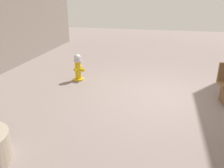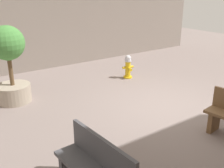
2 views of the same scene
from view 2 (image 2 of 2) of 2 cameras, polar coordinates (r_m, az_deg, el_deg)
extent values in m
plane|color=gray|center=(7.25, 12.05, -4.89)|extent=(23.40, 23.40, 0.00)
cylinder|color=gold|center=(9.40, 3.34, 1.51)|extent=(0.31, 0.31, 0.05)
cylinder|color=gold|center=(9.31, 3.38, 3.21)|extent=(0.18, 0.18, 0.53)
cylinder|color=silver|center=(9.23, 3.42, 4.97)|extent=(0.23, 0.23, 0.06)
sphere|color=silver|center=(9.21, 3.43, 5.49)|extent=(0.21, 0.21, 0.21)
cylinder|color=gold|center=(9.36, 4.12, 3.68)|extent=(0.10, 0.14, 0.08)
cylinder|color=gold|center=(9.23, 2.65, 3.48)|extent=(0.10, 0.14, 0.08)
cylinder|color=gold|center=(9.18, 3.84, 3.10)|extent=(0.16, 0.13, 0.11)
cube|color=brown|center=(6.32, 20.77, -7.40)|extent=(0.15, 0.41, 0.45)
cube|color=#4C4C51|center=(4.66, -8.60, -16.68)|extent=(0.12, 0.40, 0.45)
cube|color=#4C4C51|center=(4.04, -2.17, -14.04)|extent=(1.49, 0.15, 0.44)
cylinder|color=tan|center=(7.85, -20.10, -1.83)|extent=(0.93, 0.93, 0.48)
cylinder|color=brown|center=(7.64, -20.70, 2.91)|extent=(0.11, 0.11, 0.88)
sphere|color=#4C9342|center=(7.48, -21.36, 8.10)|extent=(0.90, 0.90, 0.90)
camera|label=1|loc=(4.60, -43.52, 8.03)|focal=36.97mm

